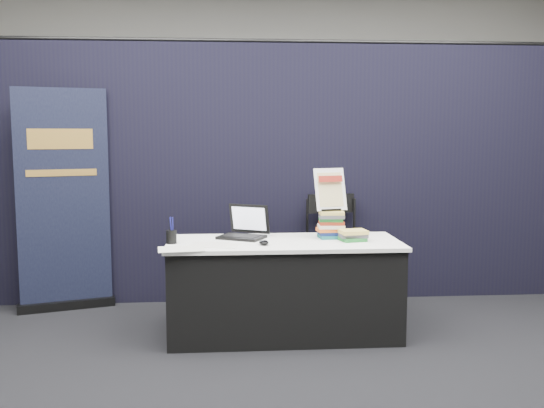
{
  "coord_description": "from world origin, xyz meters",
  "views": [
    {
      "loc": [
        -0.44,
        -4.06,
        1.58
      ],
      "look_at": [
        -0.09,
        0.55,
        1.04
      ],
      "focal_mm": 40.0,
      "sensor_mm": 36.0,
      "label": 1
    }
  ],
  "objects_px": {
    "info_sign": "(330,190)",
    "pullup_banner": "(64,213)",
    "stacking_chair": "(334,246)",
    "laptop": "(241,230)",
    "book_stack_tall": "(331,225)",
    "display_table": "(284,288)",
    "book_stack_short": "(353,235)"
  },
  "relations": [
    {
      "from": "laptop",
      "to": "stacking_chair",
      "type": "height_order",
      "value": "stacking_chair"
    },
    {
      "from": "book_stack_short",
      "to": "info_sign",
      "type": "bearing_deg",
      "value": 133.8
    },
    {
      "from": "book_stack_tall",
      "to": "stacking_chair",
      "type": "xyz_separation_m",
      "value": [
        0.14,
        0.62,
        -0.29
      ]
    },
    {
      "from": "info_sign",
      "to": "pullup_banner",
      "type": "relative_size",
      "value": 0.18
    },
    {
      "from": "book_stack_tall",
      "to": "info_sign",
      "type": "distance_m",
      "value": 0.28
    },
    {
      "from": "laptop",
      "to": "info_sign",
      "type": "xyz_separation_m",
      "value": [
        0.71,
        -0.05,
        0.32
      ]
    },
    {
      "from": "laptop",
      "to": "book_stack_tall",
      "type": "distance_m",
      "value": 0.71
    },
    {
      "from": "info_sign",
      "to": "stacking_chair",
      "type": "distance_m",
      "value": 0.83
    },
    {
      "from": "pullup_banner",
      "to": "stacking_chair",
      "type": "distance_m",
      "value": 2.43
    },
    {
      "from": "book_stack_tall",
      "to": "stacking_chair",
      "type": "distance_m",
      "value": 0.7
    },
    {
      "from": "book_stack_tall",
      "to": "book_stack_short",
      "type": "relative_size",
      "value": 0.99
    },
    {
      "from": "display_table",
      "to": "book_stack_short",
      "type": "relative_size",
      "value": 8.23
    },
    {
      "from": "book_stack_short",
      "to": "laptop",
      "type": "bearing_deg",
      "value": 166.07
    },
    {
      "from": "info_sign",
      "to": "pullup_banner",
      "type": "xyz_separation_m",
      "value": [
        -2.27,
        0.73,
        -0.26
      ]
    },
    {
      "from": "laptop",
      "to": "pullup_banner",
      "type": "xyz_separation_m",
      "value": [
        -1.56,
        0.68,
        0.06
      ]
    },
    {
      "from": "book_stack_short",
      "to": "stacking_chair",
      "type": "bearing_deg",
      "value": 90.85
    },
    {
      "from": "laptop",
      "to": "pullup_banner",
      "type": "relative_size",
      "value": 0.21
    },
    {
      "from": "book_stack_tall",
      "to": "info_sign",
      "type": "xyz_separation_m",
      "value": [
        0.0,
        0.03,
        0.27
      ]
    },
    {
      "from": "laptop",
      "to": "book_stack_short",
      "type": "height_order",
      "value": "laptop"
    },
    {
      "from": "book_stack_tall",
      "to": "display_table",
      "type": "bearing_deg",
      "value": -166.11
    },
    {
      "from": "book_stack_short",
      "to": "info_sign",
      "type": "relative_size",
      "value": 0.63
    },
    {
      "from": "laptop",
      "to": "info_sign",
      "type": "distance_m",
      "value": 0.78
    },
    {
      "from": "book_stack_short",
      "to": "display_table",
      "type": "bearing_deg",
      "value": 176.32
    },
    {
      "from": "info_sign",
      "to": "stacking_chair",
      "type": "relative_size",
      "value": 0.34
    },
    {
      "from": "book_stack_short",
      "to": "stacking_chair",
      "type": "height_order",
      "value": "stacking_chair"
    },
    {
      "from": "book_stack_short",
      "to": "info_sign",
      "type": "xyz_separation_m",
      "value": [
        -0.15,
        0.16,
        0.34
      ]
    },
    {
      "from": "book_stack_short",
      "to": "pullup_banner",
      "type": "xyz_separation_m",
      "value": [
        -2.42,
        0.89,
        0.08
      ]
    },
    {
      "from": "display_table",
      "to": "info_sign",
      "type": "distance_m",
      "value": 0.86
    },
    {
      "from": "laptop",
      "to": "book_stack_tall",
      "type": "xyz_separation_m",
      "value": [
        0.71,
        -0.08,
        0.05
      ]
    },
    {
      "from": "display_table",
      "to": "stacking_chair",
      "type": "relative_size",
      "value": 1.76
    },
    {
      "from": "display_table",
      "to": "book_stack_short",
      "type": "height_order",
      "value": "book_stack_short"
    },
    {
      "from": "display_table",
      "to": "book_stack_tall",
      "type": "height_order",
      "value": "book_stack_tall"
    }
  ]
}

